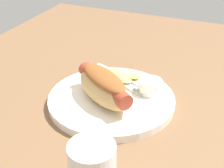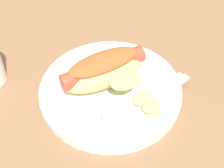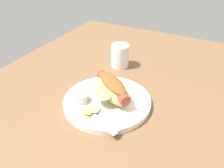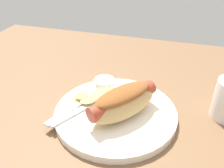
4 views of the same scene
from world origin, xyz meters
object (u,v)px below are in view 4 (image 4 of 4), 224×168
(fork, at_px, (83,108))
(knife, at_px, (73,107))
(plate, at_px, (116,112))
(sauce_ramekin, at_px, (104,85))
(chips_pile, at_px, (83,98))
(hot_dog, at_px, (123,101))

(fork, relative_size, knife, 1.03)
(plate, bearing_deg, sauce_ramekin, 126.11)
(fork, height_order, chips_pile, chips_pile)
(plate, relative_size, fork, 1.70)
(knife, bearing_deg, hot_dog, -62.57)
(plate, bearing_deg, fork, -163.08)
(sauce_ramekin, height_order, chips_pile, sauce_ramekin)
(hot_dog, height_order, knife, hot_dog)
(chips_pile, bearing_deg, plate, -6.36)
(fork, relative_size, chips_pile, 2.17)
(sauce_ramekin, distance_m, fork, 0.09)
(hot_dog, xyz_separation_m, sauce_ramekin, (-0.06, 0.07, -0.02))
(hot_dog, height_order, sauce_ramekin, hot_dog)
(knife, bearing_deg, chips_pile, 2.97)
(plate, height_order, sauce_ramekin, sauce_ramekin)
(fork, height_order, knife, same)
(hot_dog, relative_size, chips_pile, 2.37)
(sauce_ramekin, xyz_separation_m, fork, (-0.02, -0.08, -0.01))
(fork, distance_m, knife, 0.02)
(fork, bearing_deg, plate, -43.17)
(fork, bearing_deg, hot_dog, -54.86)
(sauce_ramekin, height_order, knife, sauce_ramekin)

